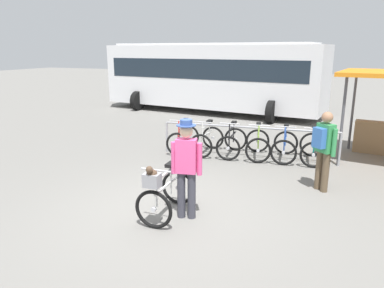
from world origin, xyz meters
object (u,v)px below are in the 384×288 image
Objects in this scene: racked_bike_red at (183,139)px; racked_bike_lime at (258,144)px; racked_bike_black at (232,142)px; racked_bike_blue at (285,146)px; racked_bike_teal at (313,148)px; racked_bike_white at (207,140)px; person_with_featured_bike at (186,165)px; pedestrian_with_backpack at (324,146)px; bus_distant at (211,74)px; featured_bicycle at (163,192)px.

racked_bike_red is 2.10m from racked_bike_lime.
racked_bike_lime is (0.70, 0.07, 0.00)m from racked_bike_black.
racked_bike_blue is at bearing 5.42° from racked_bike_red.
racked_bike_blue is 0.70m from racked_bike_teal.
racked_bike_black is (0.70, 0.07, 0.00)m from racked_bike_white.
racked_bike_red is 0.67× the size of person_with_featured_bike.
racked_bike_white is at bearing 5.43° from racked_bike_red.
racked_bike_teal is 0.71× the size of pedestrian_with_backpack.
racked_bike_black is 4.00m from person_with_featured_bike.
bus_distant is (-5.25, 8.26, 0.80)m from pedestrian_with_backpack.
racked_bike_white is 4.12m from featured_bicycle.
racked_bike_black is at bearing -174.58° from racked_bike_teal.
racked_bike_red is 4.22m from person_with_featured_bike.
racked_bike_teal is at bearing -51.79° from bus_distant.
person_with_featured_bike is at bearing -113.22° from racked_bike_teal.
racked_bike_white is 2.10m from racked_bike_blue.
racked_bike_red is at bearing -174.58° from racked_bike_teal.
featured_bicycle reaches higher than racked_bike_red.
racked_bike_lime is at bearing 5.43° from racked_bike_white.
racked_bike_white and racked_bike_black have the same top height.
person_with_featured_bike is at bearing -75.41° from racked_bike_white.
racked_bike_white and racked_bike_blue have the same top height.
featured_bicycle is at bearing -99.87° from racked_bike_lime.
racked_bike_lime is 2.57m from pedestrian_with_backpack.
racked_bike_blue is 0.66× the size of person_with_featured_bike.
pedestrian_with_backpack is at bearing -23.47° from racked_bike_red.
racked_bike_lime is at bearing 5.43° from racked_bike_black.
racked_bike_lime is 4.26m from featured_bicycle.
racked_bike_lime is (2.09, 0.20, 0.00)m from racked_bike_red.
person_with_featured_bike is at bearing -104.85° from racked_bike_blue.
racked_bike_red is 2.80m from racked_bike_blue.
featured_bicycle is 0.74× the size of pedestrian_with_backpack.
racked_bike_red is 4.16m from pedestrian_with_backpack.
racked_bike_red and racked_bike_white have the same top height.
racked_bike_blue is (2.79, 0.26, -0.00)m from racked_bike_red.
person_with_featured_bike reaches higher than racked_bike_blue.
racked_bike_teal is 0.96× the size of featured_bicycle.
racked_bike_teal is 4.82m from featured_bicycle.
pedestrian_with_backpack reaches higher than racked_bike_red.
bus_distant is at bearing 128.21° from racked_bike_teal.
pedestrian_with_backpack is at bearing -47.40° from racked_bike_lime.
person_with_featured_bike reaches higher than racked_bike_teal.
racked_bike_teal is at bearing 5.42° from racked_bike_blue.
bus_distant is (-4.95, 6.28, 1.37)m from racked_bike_teal.
racked_bike_red and racked_bike_teal have the same top height.
featured_bicycle is at bearing -75.11° from bus_distant.
person_with_featured_bike is at bearing -95.47° from racked_bike_lime.
bus_distant reaches higher than racked_bike_black.
racked_bike_teal is (2.79, 0.26, 0.00)m from racked_bike_white.
racked_bike_black is at bearing 143.40° from pedestrian_with_backpack.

